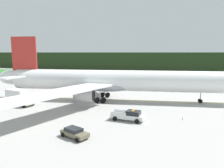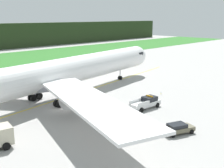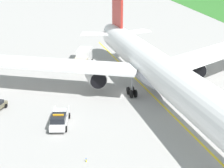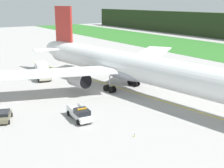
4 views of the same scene
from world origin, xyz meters
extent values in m
plane|color=#A19E9B|center=(0.00, 0.00, 0.00)|extent=(320.00, 320.00, 0.00)
cube|color=yellow|center=(3.94, 4.23, 0.00)|extent=(79.20, 12.65, 0.01)
cylinder|color=white|center=(3.94, 4.23, 4.79)|extent=(50.22, 12.52, 4.86)
ellipsoid|color=white|center=(-22.24, 0.15, 5.16)|extent=(8.25, 4.80, 3.65)
ellipsoid|color=#A2A6B4|center=(1.47, 3.84, 3.46)|extent=(13.77, 7.07, 2.67)
cube|color=white|center=(-7.30, 16.58, 4.19)|extent=(20.13, 24.44, 0.35)
cylinder|color=#A5A5A5|center=(-3.08, 11.56, 2.80)|extent=(4.24, 3.26, 2.70)
cylinder|color=black|center=(-1.12, 11.87, 2.80)|extent=(0.50, 2.47, 2.48)
cube|color=white|center=(-3.01, -10.95, 4.19)|extent=(13.88, 26.48, 0.35)
cylinder|color=#A5A5A5|center=(-0.52, -4.89, 2.80)|extent=(4.24, 3.26, 2.70)
cylinder|color=black|center=(1.45, -4.59, 2.80)|extent=(0.50, 2.47, 2.48)
cube|color=#AD2922|center=(-18.91, 0.67, 10.48)|extent=(6.36, 1.42, 9.43)
cube|color=white|center=(-19.97, 4.27, 5.65)|extent=(5.65, 7.53, 0.28)
cube|color=white|center=(-18.83, -3.09, 5.65)|extent=(3.85, 7.39, 0.28)
cylinder|color=gray|center=(-0.01, 6.81, 1.78)|extent=(0.28, 0.28, 2.36)
cylinder|color=black|center=(0.74, 6.58, 0.60)|extent=(1.23, 0.48, 1.20)
cylinder|color=black|center=(0.63, 7.27, 0.60)|extent=(1.23, 0.48, 1.20)
cylinder|color=black|center=(-0.65, 6.36, 0.60)|extent=(1.23, 0.48, 1.20)
cylinder|color=black|center=(-0.75, 7.05, 0.60)|extent=(1.23, 0.48, 1.20)
cylinder|color=gray|center=(0.97, 0.57, 1.78)|extent=(0.28, 0.28, 2.36)
cylinder|color=black|center=(1.60, 1.02, 0.60)|extent=(1.23, 0.48, 1.20)
cylinder|color=black|center=(1.71, 0.33, 0.60)|extent=(1.23, 0.48, 1.20)
cylinder|color=black|center=(0.22, 0.81, 0.60)|extent=(1.23, 0.48, 1.20)
cylinder|color=black|center=(0.33, 0.11, 0.60)|extent=(1.23, 0.48, 1.20)
cube|color=silver|center=(9.74, -10.11, 0.73)|extent=(5.74, 2.40, 0.70)
cube|color=black|center=(10.74, -10.20, 1.43)|extent=(2.38, 1.94, 0.70)
cube|color=silver|center=(8.49, -9.09, 1.31)|extent=(2.68, 0.34, 0.45)
cube|color=silver|center=(8.32, -10.88, 1.31)|extent=(2.68, 0.34, 0.45)
cube|color=orange|center=(10.74, -10.20, 1.86)|extent=(0.32, 1.34, 0.16)
cylinder|color=black|center=(11.72, -9.31, 0.38)|extent=(0.78, 0.31, 0.76)
cylinder|color=black|center=(11.54, -11.25, 0.38)|extent=(0.78, 0.31, 0.76)
cylinder|color=black|center=(7.94, -8.97, 0.38)|extent=(0.78, 0.31, 0.76)
cylinder|color=black|center=(7.76, -10.90, 0.38)|extent=(0.78, 0.31, 0.76)
cube|color=#BBB49B|center=(-12.53, -6.89, 1.45)|extent=(2.35, 2.74, 2.00)
cube|color=silver|center=(-15.81, -6.21, 1.91)|extent=(5.19, 3.33, 2.92)
cylinder|color=#99999E|center=(-14.87, -6.41, 0.36)|extent=(0.77, 0.25, 1.04)
cylinder|color=#99999E|center=(-16.75, -6.01, 0.36)|extent=(0.77, 0.25, 1.04)
cylinder|color=black|center=(-12.28, -5.72, 0.45)|extent=(0.93, 0.44, 0.90)
cylinder|color=black|center=(-12.77, -8.07, 0.45)|extent=(0.93, 0.44, 0.90)
cylinder|color=black|center=(-17.21, -4.69, 0.45)|extent=(0.93, 0.44, 0.90)
cylinder|color=black|center=(-17.70, -7.04, 0.45)|extent=(0.93, 0.44, 0.90)
cylinder|color=black|center=(3.56, -17.94, 0.30)|extent=(0.62, 0.39, 0.60)
cylinder|color=yellow|center=(18.63, -7.09, 0.16)|extent=(0.10, 0.10, 0.33)
sphere|color=blue|center=(18.63, -7.09, 0.38)|extent=(0.12, 0.12, 0.12)
cylinder|color=yellow|center=(-19.46, -7.09, 0.13)|extent=(0.10, 0.10, 0.26)
sphere|color=blue|center=(-19.46, -7.09, 0.31)|extent=(0.12, 0.12, 0.12)
camera|label=1|loc=(17.31, -44.26, 11.35)|focal=34.44mm
camera|label=2|loc=(-25.70, -36.69, 14.47)|focal=45.84mm
camera|label=3|loc=(49.49, -7.68, 19.90)|focal=55.05mm
camera|label=4|loc=(45.18, -27.58, 16.01)|focal=47.52mm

